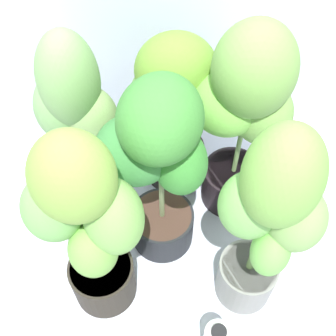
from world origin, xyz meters
TOP-DOWN VIEW (x-y plane):
  - ground_plane at (0.00, 0.00)m, footprint 8.00×8.00m
  - potted_plant_back_center at (0.06, 0.51)m, footprint 0.44×0.35m
  - potted_plant_back_left at (-0.34, 0.42)m, footprint 0.36×0.33m
  - potted_plant_back_right at (0.30, 0.34)m, footprint 0.48×0.42m
  - potted_plant_center at (-0.05, 0.16)m, footprint 0.44×0.39m
  - potted_plant_front_left at (-0.28, -0.08)m, footprint 0.42×0.33m
  - potted_plant_front_right at (0.28, -0.12)m, footprint 0.39×0.33m

SIDE VIEW (x-z plane):
  - ground_plane at x=0.00m, z-range 0.00..0.00m
  - potted_plant_back_center at x=0.06m, z-range 0.06..0.87m
  - potted_plant_back_left at x=-0.34m, z-range 0.04..0.96m
  - potted_plant_front_left at x=-0.28m, z-range 0.06..1.02m
  - potted_plant_center at x=-0.05m, z-range 0.10..1.00m
  - potted_plant_front_right at x=0.28m, z-range 0.08..1.06m
  - potted_plant_back_right at x=0.30m, z-range 0.10..1.06m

